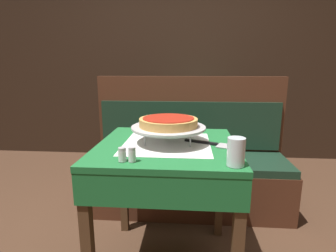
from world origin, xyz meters
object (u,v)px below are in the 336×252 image
Objects in this scene: booth_bench at (189,171)px; condiment_caddy at (203,101)px; dining_table_front at (167,163)px; pizza_pan_stand at (168,128)px; pizza_server at (212,144)px; salt_shaker at (122,155)px; pepper_shaker at (132,154)px; dining_table_rear at (199,116)px; water_glass_near at (236,152)px; deep_dish_pizza at (168,122)px; napkin_holder at (186,123)px.

condiment_caddy is (0.16, 0.94, 0.49)m from booth_bench.
dining_table_front is 1.91× the size of pizza_pan_stand.
pizza_server is (0.24, -0.00, 0.12)m from dining_table_front.
pepper_shaker reaches higher than salt_shaker.
booth_bench reaches higher than condiment_caddy.
dining_table_rear is 0.94m from booth_bench.
pizza_pan_stand is at bearing 62.49° from dining_table_front.
dining_table_front is at bearing -98.24° from dining_table_rear.
water_glass_near is at bearing -46.21° from pizza_pan_stand.
deep_dish_pizza is at bearing -99.06° from booth_bench.
napkin_holder is (0.27, 0.63, 0.01)m from salt_shaker.
pizza_pan_stand is 0.34m from pepper_shaker.
salt_shaker is 0.96× the size of pepper_shaker.
napkin_holder reaches higher than dining_table_rear.
napkin_holder is at bearing -96.11° from dining_table_rear.
deep_dish_pizza is (0.01, 0.01, 0.23)m from dining_table_front.
napkin_holder is at bearing 70.13° from pepper_shaker.
booth_bench reaches higher than salt_shaker.
pizza_server is at bearing -89.79° from dining_table_rear.
pizza_pan_stand is 0.03m from deep_dish_pizza.
pepper_shaker is at bearing -113.85° from pizza_pan_stand.
water_glass_near is (0.19, -1.05, 0.52)m from booth_bench.
booth_bench is at bearing -97.23° from dining_table_rear.
pizza_pan_stand is 6.21× the size of pepper_shaker.
water_glass_near is 1.99m from condiment_caddy.
deep_dish_pizza is 5.06× the size of salt_shaker.
pizza_pan_stand is 1.43× the size of pizza_server.
dining_table_rear is at bearing 79.25° from pepper_shaker.
pizza_server is 2.35× the size of water_glass_near.
condiment_caddy is at bearing 49.14° from dining_table_rear.
dining_table_front is 0.20m from pizza_pan_stand.
condiment_caddy reaches higher than water_glass_near.
pizza_pan_stand is at bearing -105.79° from napkin_holder.
water_glass_near is at bearing -89.13° from condiment_caddy.
booth_bench reaches higher than dining_table_rear.
deep_dish_pizza is 3.16× the size of napkin_holder.
napkin_holder is at bearing 73.68° from dining_table_front.
pepper_shaker is at bearing 0.00° from salt_shaker.
deep_dish_pizza is at bearing -98.06° from dining_table_rear.
pepper_shaker reaches higher than dining_table_rear.
salt_shaker is 0.04m from pepper_shaker.
pizza_pan_stand is at bearing 66.15° from pepper_shaker.
napkin_holder reaches higher than salt_shaker.
napkin_holder is (0.23, 0.63, 0.01)m from pepper_shaker.
salt_shaker is (-0.49, 0.01, -0.03)m from water_glass_near.
dining_table_rear is 4.77× the size of condiment_caddy.
pizza_server is 1.69m from condiment_caddy.
booth_bench is at bearing 80.57° from dining_table_front.
pizza_server is 0.37m from napkin_holder.
water_glass_near is 1.21× the size of napkin_holder.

